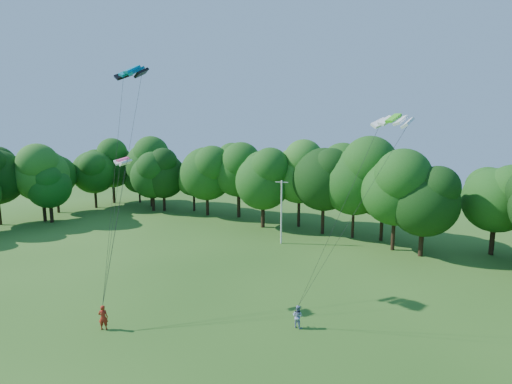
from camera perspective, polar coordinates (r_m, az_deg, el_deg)
The scene contains 10 objects.
ground at distance 27.75m, azimuth -19.59°, elevation -23.27°, with size 160.00×160.00×0.00m, color #224D15.
utility_pole at distance 50.17m, azimuth 3.65°, elevation -2.78°, with size 1.58×0.50×8.06m.
kite_flyer_left at distance 32.50m, azimuth -20.99°, elevation -16.38°, with size 0.69×0.45×1.88m, color #A52315.
kite_flyer_right at distance 31.00m, azimuth 5.97°, elevation -17.25°, with size 0.84×0.65×1.72m, color #8999BE.
kite_teal at distance 35.95m, azimuth -17.31°, elevation 16.38°, with size 3.27×1.66×0.80m.
kite_green at distance 27.87m, azimuth 19.04°, elevation 9.94°, with size 2.82×1.95×0.63m.
kite_pink at distance 33.56m, azimuth -18.50°, elevation 4.45°, with size 2.07×1.49×0.35m.
tree_back_west at distance 71.32m, azimuth -14.65°, elevation 3.27°, with size 8.22×8.22×11.96m.
tree_back_center at distance 53.36m, azimuth 17.79°, elevation 1.04°, with size 8.12×8.12×11.81m.
tree_flank_west at distance 68.36m, azimuth -27.51°, elevation 1.42°, with size 7.13×7.13×10.37m.
Camera 1 is at (19.00, -13.83, 14.76)m, focal length 28.00 mm.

